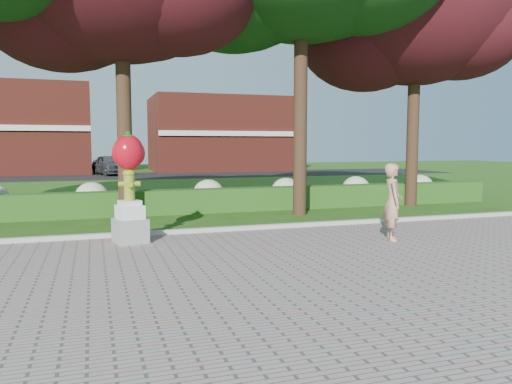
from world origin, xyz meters
TOP-DOWN VIEW (x-y plane):
  - ground at (0.00, 0.00)m, footprint 100.00×100.00m
  - walkway at (0.00, -4.00)m, footprint 40.00×14.00m
  - curb at (0.00, 3.00)m, footprint 40.00×0.18m
  - lawn_hedge at (0.00, 7.00)m, footprint 24.00×0.70m
  - hydrangea_row at (0.57, 8.00)m, footprint 20.10×1.10m
  - street at (0.00, 28.00)m, footprint 50.00×8.00m
  - building_right at (8.00, 34.00)m, footprint 12.00×8.00m
  - tree_far_right at (8.40, 6.58)m, footprint 7.88×6.72m
  - hydrant_sculpture at (-2.15, 2.19)m, footprint 0.83×0.83m
  - woman at (3.77, 0.58)m, footprint 0.64×0.78m
  - parked_car at (-1.69, 29.72)m, footprint 2.93×4.82m

SIDE VIEW (x-z plane):
  - ground at x=0.00m, z-range 0.00..0.00m
  - street at x=0.00m, z-range 0.00..0.02m
  - walkway at x=0.00m, z-range 0.00..0.04m
  - curb at x=0.00m, z-range 0.00..0.15m
  - lawn_hedge at x=0.00m, z-range 0.00..0.80m
  - hydrangea_row at x=0.57m, z-range 0.06..1.04m
  - parked_car at x=-1.69m, z-range 0.02..1.55m
  - woman at x=3.77m, z-range 0.04..1.86m
  - hydrant_sculpture at x=-2.15m, z-range 0.12..2.67m
  - building_right at x=8.00m, z-range 0.00..6.40m
  - tree_far_right at x=8.40m, z-range 1.86..12.07m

